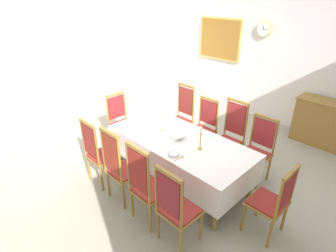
{
  "coord_description": "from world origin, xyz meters",
  "views": [
    {
      "loc": [
        2.43,
        -2.81,
        2.8
      ],
      "look_at": [
        -0.17,
        -0.26,
        0.95
      ],
      "focal_mm": 28.97,
      "sensor_mm": 36.0,
      "label": 1
    }
  ],
  "objects": [
    {
      "name": "chair_north_d",
      "position": [
        0.82,
        0.75,
        0.55
      ],
      "size": [
        0.44,
        0.42,
        1.06
      ],
      "rotation": [
        0.0,
        0.0,
        3.14
      ],
      "color": "olive",
      "rests_on": "ground"
    },
    {
      "name": "chair_south_a",
      "position": [
        -0.83,
        -1.1,
        0.56
      ],
      "size": [
        0.44,
        0.42,
        1.11
      ],
      "color": "olive",
      "rests_on": "ground"
    },
    {
      "name": "sideboard",
      "position": [
        1.35,
        2.68,
        0.45
      ],
      "size": [
        1.44,
        0.48,
        0.9
      ],
      "rotation": [
        0.0,
        0.0,
        3.14
      ],
      "color": "olive",
      "rests_on": "ground"
    },
    {
      "name": "spoon_primary",
      "position": [
        0.36,
        -0.53,
        0.76
      ],
      "size": [
        0.03,
        0.18,
        0.01
      ],
      "rotation": [
        0.0,
        0.0,
        -0.08
      ],
      "color": "gold",
      "rests_on": "tablecloth"
    },
    {
      "name": "chair_south_b",
      "position": [
        -0.27,
        -1.11,
        0.58
      ],
      "size": [
        0.44,
        0.42,
        1.18
      ],
      "color": "olive",
      "rests_on": "ground"
    },
    {
      "name": "back_wall",
      "position": [
        0.0,
        3.0,
        1.8
      ],
      "size": [
        7.19,
        0.08,
        3.6
      ],
      "primitive_type": "cube",
      "color": "silver",
      "rests_on": "ground"
    },
    {
      "name": "chair_north_a",
      "position": [
        -0.83,
        0.75,
        0.58
      ],
      "size": [
        0.44,
        0.42,
        1.18
      ],
      "rotation": [
        0.0,
        0.0,
        3.14
      ],
      "color": "olive",
      "rests_on": "ground"
    },
    {
      "name": "mounted_clock",
      "position": [
        -0.49,
        2.93,
        2.02
      ],
      "size": [
        0.32,
        0.06,
        0.32
      ],
      "color": "#D1B251"
    },
    {
      "name": "bowl_near_right",
      "position": [
        -0.86,
        -0.56,
        0.78
      ],
      "size": [
        0.14,
        0.14,
        0.04
      ],
      "color": "white",
      "rests_on": "tablecloth"
    },
    {
      "name": "left_wall",
      "position": [
        -3.64,
        0.0,
        1.8
      ],
      "size": [
        0.08,
        5.92,
        3.6
      ],
      "primitive_type": "cube",
      "color": "silver",
      "rests_on": "ground"
    },
    {
      "name": "tablecloth",
      "position": [
        0.0,
        -0.18,
        0.63
      ],
      "size": [
        2.29,
        1.06,
        0.45
      ],
      "color": "white",
      "rests_on": "dining_table"
    },
    {
      "name": "candlestick_west",
      "position": [
        -0.39,
        -0.18,
        0.9
      ],
      "size": [
        0.07,
        0.07,
        0.36
      ],
      "color": "gold",
      "rests_on": "tablecloth"
    },
    {
      "name": "chair_head_west",
      "position": [
        -1.54,
        -0.18,
        0.54
      ],
      "size": [
        0.42,
        0.44,
        1.06
      ],
      "rotation": [
        0.0,
        0.0,
        -1.57
      ],
      "color": "olive",
      "rests_on": "ground"
    },
    {
      "name": "ground",
      "position": [
        0.0,
        0.0,
        -0.02
      ],
      "size": [
        7.19,
        5.92,
        0.04
      ],
      "primitive_type": "cube",
      "color": "#9C9A88"
    },
    {
      "name": "soup_tureen",
      "position": [
        -0.05,
        -0.18,
        0.86
      ],
      "size": [
        0.26,
        0.26,
        0.21
      ],
      "color": "white",
      "rests_on": "tablecloth"
    },
    {
      "name": "chair_north_c",
      "position": [
        0.3,
        0.75,
        0.59
      ],
      "size": [
        0.44,
        0.42,
        1.19
      ],
      "rotation": [
        0.0,
        0.0,
        3.14
      ],
      "color": "olive",
      "rests_on": "ground"
    },
    {
      "name": "chair_south_d",
      "position": [
        0.82,
        -1.1,
        0.56
      ],
      "size": [
        0.44,
        0.42,
        1.12
      ],
      "color": "olive",
      "rests_on": "ground"
    },
    {
      "name": "bowl_near_left",
      "position": [
        0.24,
        -0.55,
        0.77
      ],
      "size": [
        0.16,
        0.16,
        0.03
      ],
      "color": "white",
      "rests_on": "tablecloth"
    },
    {
      "name": "chair_head_east",
      "position": [
        1.54,
        -0.18,
        0.54
      ],
      "size": [
        0.42,
        0.44,
        1.04
      ],
      "rotation": [
        0.0,
        0.0,
        1.57
      ],
      "color": "olive",
      "rests_on": "ground"
    },
    {
      "name": "spoon_secondary",
      "position": [
        -0.96,
        -0.53,
        0.76
      ],
      "size": [
        0.04,
        0.18,
        0.01
      ],
      "rotation": [
        0.0,
        0.0,
        0.11
      ],
      "color": "gold",
      "rests_on": "tablecloth"
    },
    {
      "name": "dining_table",
      "position": [
        0.0,
        -0.18,
        0.68
      ],
      "size": [
        2.27,
        1.04,
        0.75
      ],
      "color": "olive",
      "rests_on": "ground"
    },
    {
      "name": "framed_painting",
      "position": [
        -1.6,
        2.93,
        1.69
      ],
      "size": [
        1.19,
        0.05,
        0.99
      ],
      "color": "#D1B251"
    },
    {
      "name": "chair_north_b",
      "position": [
        -0.27,
        0.75,
        0.55
      ],
      "size": [
        0.44,
        0.42,
        1.06
      ],
      "rotation": [
        0.0,
        0.0,
        3.14
      ],
      "color": "olive",
      "rests_on": "ground"
    },
    {
      "name": "chair_south_c",
      "position": [
        0.3,
        -1.11,
        0.59
      ],
      "size": [
        0.44,
        0.42,
        1.2
      ],
      "color": "olive",
      "rests_on": "ground"
    },
    {
      "name": "candlestick_east",
      "position": [
        0.39,
        -0.18,
        0.9
      ],
      "size": [
        0.07,
        0.07,
        0.36
      ],
      "color": "gold",
      "rests_on": "tablecloth"
    }
  ]
}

